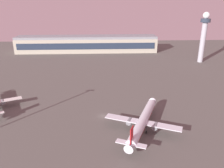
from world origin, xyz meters
name	(u,v)px	position (x,y,z in m)	size (l,w,h in m)	color
ground_plane	(103,116)	(0.00, 0.00, 0.00)	(416.00, 416.00, 0.00)	#56544F
terminal_building	(87,44)	(-15.54, 142.44, 8.09)	(143.90, 22.40, 16.40)	#B2AD99
control_tower	(204,34)	(86.14, 95.04, 24.23)	(8.00, 8.00, 42.16)	#A8A8B2
airplane_near_gate	(143,121)	(16.11, -12.65, 3.99)	(30.81, 39.02, 10.56)	silver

